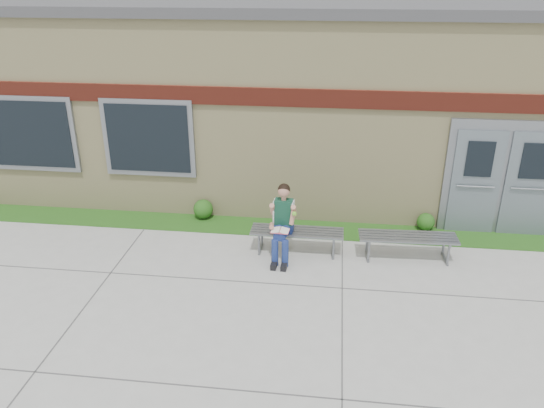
# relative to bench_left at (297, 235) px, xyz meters

# --- Properties ---
(ground) EXTENTS (80.00, 80.00, 0.00)m
(ground) POSITION_rel_bench_left_xyz_m (-0.15, -1.66, -0.34)
(ground) COLOR #9E9E99
(ground) RESTS_ON ground
(grass_strip) EXTENTS (16.00, 0.80, 0.02)m
(grass_strip) POSITION_rel_bench_left_xyz_m (-0.15, 0.94, -0.33)
(grass_strip) COLOR #294F15
(grass_strip) RESTS_ON ground
(school_building) EXTENTS (16.20, 6.22, 4.20)m
(school_building) POSITION_rel_bench_left_xyz_m (-0.15, 4.33, 1.76)
(school_building) COLOR beige
(school_building) RESTS_ON ground
(bench_left) EXTENTS (1.70, 0.48, 0.44)m
(bench_left) POSITION_rel_bench_left_xyz_m (0.00, 0.00, 0.00)
(bench_left) COLOR slate
(bench_left) RESTS_ON ground
(bench_right) EXTENTS (1.76, 0.55, 0.45)m
(bench_right) POSITION_rel_bench_left_xyz_m (2.00, -0.00, 0.01)
(bench_right) COLOR slate
(bench_right) RESTS_ON ground
(girl) EXTENTS (0.50, 0.85, 1.37)m
(girl) POSITION_rel_bench_left_xyz_m (-0.25, -0.21, 0.37)
(girl) COLOR navy
(girl) RESTS_ON ground
(shrub_mid) EXTENTS (0.41, 0.41, 0.41)m
(shrub_mid) POSITION_rel_bench_left_xyz_m (-2.07, 1.19, -0.12)
(shrub_mid) COLOR #294F15
(shrub_mid) RESTS_ON grass_strip
(shrub_east) EXTENTS (0.35, 0.35, 0.35)m
(shrub_east) POSITION_rel_bench_left_xyz_m (2.51, 1.19, -0.15)
(shrub_east) COLOR #294F15
(shrub_east) RESTS_ON grass_strip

